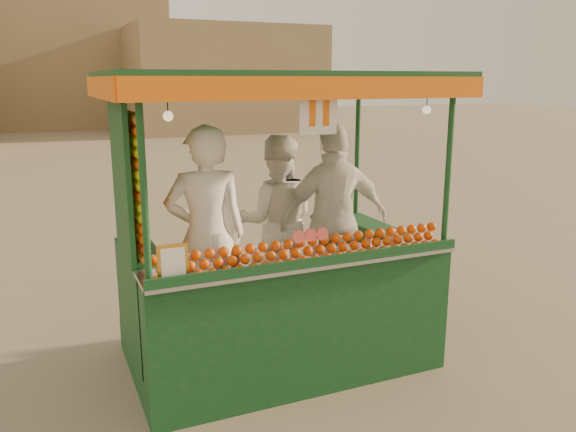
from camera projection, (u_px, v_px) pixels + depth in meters
name	position (u px, v px, depth m)	size (l,w,h in m)	color
ground	(278.00, 365.00, 5.15)	(90.00, 90.00, 0.00)	#746753
building_right	(223.00, 79.00, 28.71)	(9.00, 6.00, 5.00)	#8A744E
building_center	(25.00, 60.00, 30.35)	(14.00, 7.00, 7.00)	#8A744E
juice_cart	(274.00, 276.00, 4.99)	(2.80, 1.81, 2.54)	#0F391D
vendor_left	(206.00, 237.00, 4.77)	(0.72, 0.52, 1.84)	white
vendor_middle	(277.00, 221.00, 5.63)	(0.98, 0.87, 1.68)	white
vendor_right	(334.00, 220.00, 5.42)	(1.10, 0.55, 1.80)	white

